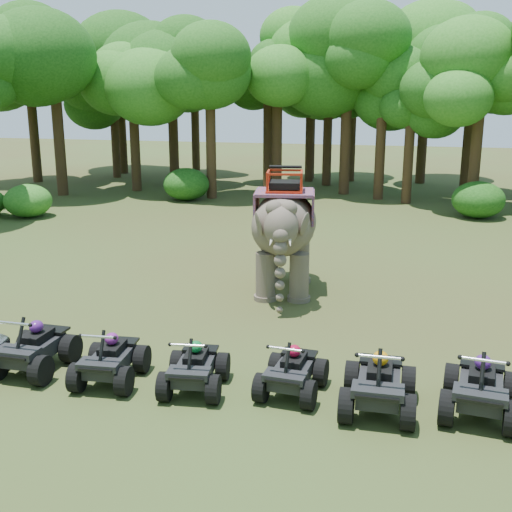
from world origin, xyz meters
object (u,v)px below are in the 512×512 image
object	(u,v)px
atv_0	(33,341)
atv_1	(110,353)
atv_5	(481,380)
atv_2	(194,361)
elephant	(284,231)
atv_3	(292,365)
atv_4	(379,376)

from	to	relation	value
atv_0	atv_1	world-z (taller)	atv_0
atv_1	atv_5	size ratio (longest dim) A/B	0.90
atv_1	atv_2	size ratio (longest dim) A/B	1.02
atv_1	atv_2	xyz separation A→B (m)	(1.80, 0.04, -0.01)
atv_0	atv_1	xyz separation A→B (m)	(1.81, -0.11, -0.04)
atv_1	atv_2	world-z (taller)	atv_1
elephant	atv_0	size ratio (longest dim) A/B	2.43
atv_3	atv_5	size ratio (longest dim) A/B	0.87
elephant	atv_4	size ratio (longest dim) A/B	2.35
atv_1	atv_3	world-z (taller)	atv_1
atv_5	atv_4	bearing A→B (deg)	-164.88
elephant	atv_5	world-z (taller)	elephant
atv_5	elephant	bearing A→B (deg)	134.20
atv_2	atv_3	size ratio (longest dim) A/B	1.02
atv_2	atv_5	bearing A→B (deg)	-3.56
elephant	atv_5	bearing A→B (deg)	-61.28
atv_0	atv_5	xyz separation A→B (m)	(9.06, 0.19, 0.02)
atv_0	atv_2	xyz separation A→B (m)	(3.62, -0.06, -0.06)
atv_3	atv_5	xyz separation A→B (m)	(3.53, -0.04, 0.09)
elephant	atv_0	world-z (taller)	elephant
atv_0	atv_2	size ratio (longest dim) A/B	1.10
atv_1	atv_4	world-z (taller)	atv_4
atv_0	atv_5	distance (m)	9.06
atv_5	atv_1	bearing A→B (deg)	-170.65
atv_4	atv_1	bearing A→B (deg)	-179.83
elephant	atv_1	bearing A→B (deg)	-117.13
atv_2	atv_4	size ratio (longest dim) A/B	0.88
atv_3	atv_4	distance (m)	1.73
atv_2	elephant	bearing A→B (deg)	79.59
atv_3	atv_5	distance (m)	3.53
atv_2	atv_4	world-z (taller)	atv_4
atv_0	atv_3	bearing A→B (deg)	3.77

